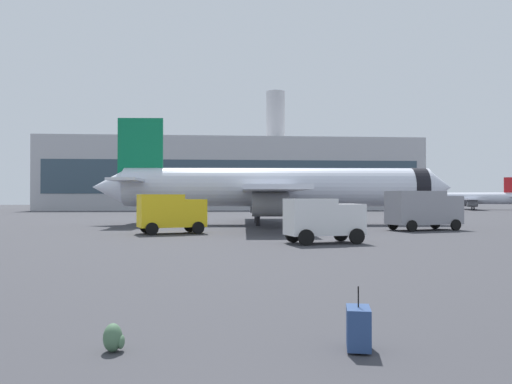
# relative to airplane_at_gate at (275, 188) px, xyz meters

# --- Properties ---
(airplane_at_gate) EXTENTS (35.74, 32.21, 10.50)m
(airplane_at_gate) POSITION_rel_airplane_at_gate_xyz_m (0.00, 0.00, 0.00)
(airplane_at_gate) COLOR silver
(airplane_at_gate) RESTS_ON ground
(airplane_taxiing) EXTENTS (24.07, 22.02, 7.29)m
(airplane_taxiing) POSITION_rel_airplane_at_gate_xyz_m (51.34, 61.16, -1.12)
(airplane_taxiing) COLOR silver
(airplane_taxiing) RESTS_ON ground
(service_truck) EXTENTS (5.24, 3.71, 2.90)m
(service_truck) POSITION_rel_airplane_at_gate_xyz_m (-9.12, -11.99, -2.05)
(service_truck) COLOR yellow
(service_truck) RESTS_ON ground
(fuel_truck) EXTENTS (6.41, 3.92, 3.20)m
(fuel_truck) POSITION_rel_airplane_at_gate_xyz_m (11.06, -9.63, -1.88)
(fuel_truck) COLOR gray
(fuel_truck) RESTS_ON ground
(cargo_van) EXTENTS (4.71, 3.06, 2.60)m
(cargo_van) POSITION_rel_airplane_at_gate_xyz_m (0.39, -20.77, -2.21)
(cargo_van) COLOR white
(cargo_van) RESTS_ON ground
(safety_cone_near) EXTENTS (0.44, 0.44, 0.70)m
(safety_cone_near) POSITION_rel_airplane_at_gate_xyz_m (8.03, 7.21, -3.31)
(safety_cone_near) COLOR #F2590C
(safety_cone_near) RESTS_ON ground
(safety_cone_mid) EXTENTS (0.44, 0.44, 0.62)m
(safety_cone_mid) POSITION_rel_airplane_at_gate_xyz_m (5.11, 7.02, -3.35)
(safety_cone_mid) COLOR #F2590C
(safety_cone_mid) RESTS_ON ground
(rolling_suitcase) EXTENTS (0.53, 0.71, 1.10)m
(rolling_suitcase) POSITION_rel_airplane_at_gate_xyz_m (-3.32, -40.94, -3.27)
(rolling_suitcase) COLOR navy
(rolling_suitcase) RESTS_ON ground
(traveller_backpack) EXTENTS (0.36, 0.40, 0.48)m
(traveller_backpack) POSITION_rel_airplane_at_gate_xyz_m (-7.51, -40.68, -3.42)
(traveller_backpack) COLOR #476B4C
(traveller_backpack) RESTS_ON ground
(terminal_building) EXTENTS (83.52, 23.89, 27.84)m
(terminal_building) POSITION_rel_airplane_at_gate_xyz_m (-1.98, 68.42, 4.37)
(terminal_building) COLOR #B2B2B7
(terminal_building) RESTS_ON ground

